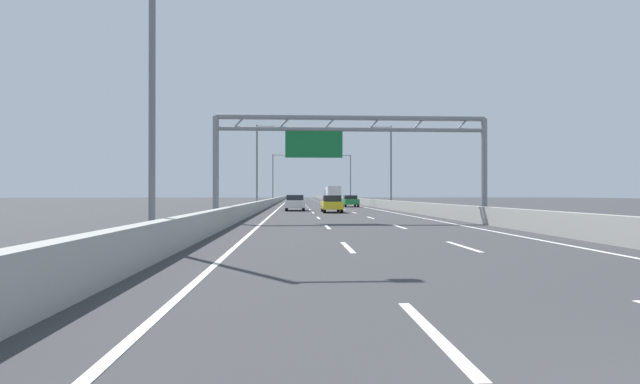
{
  "coord_description": "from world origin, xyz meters",
  "views": [
    {
      "loc": [
        -3.42,
        -2.01,
        1.63
      ],
      "look_at": [
        -0.06,
        60.94,
        1.91
      ],
      "focal_mm": 26.79,
      "sensor_mm": 36.0,
      "label": 1
    }
  ],
  "objects_px": {
    "sign_gantry": "(347,140)",
    "red_car": "(295,200)",
    "streetlamp_left_mid": "(259,161)",
    "yellow_car": "(332,204)",
    "white_car": "(295,203)",
    "streetlamp_left_far": "(274,175)",
    "green_car": "(350,201)",
    "streetlamp_right_mid": "(389,162)",
    "streetlamp_left_near": "(160,69)",
    "box_truck": "(333,194)",
    "streetlamp_right_near": "(638,76)",
    "streetlamp_right_far": "(349,175)"
  },
  "relations": [
    {
      "from": "streetlamp_right_far",
      "to": "green_car",
      "type": "relative_size",
      "value": 2.25
    },
    {
      "from": "streetlamp_right_far",
      "to": "streetlamp_left_near",
      "type": "bearing_deg",
      "value": -100.59
    },
    {
      "from": "streetlamp_right_near",
      "to": "white_car",
      "type": "distance_m",
      "value": 34.68
    },
    {
      "from": "streetlamp_right_near",
      "to": "streetlamp_left_mid",
      "type": "height_order",
      "value": "same"
    },
    {
      "from": "streetlamp_left_near",
      "to": "streetlamp_left_mid",
      "type": "xyz_separation_m",
      "value": [
        0.0,
        39.95,
        0.0
      ]
    },
    {
      "from": "sign_gantry",
      "to": "streetlamp_left_far",
      "type": "bearing_deg",
      "value": 96.18
    },
    {
      "from": "sign_gantry",
      "to": "streetlamp_right_mid",
      "type": "height_order",
      "value": "streetlamp_right_mid"
    },
    {
      "from": "streetlamp_left_near",
      "to": "streetlamp_right_mid",
      "type": "relative_size",
      "value": 1.0
    },
    {
      "from": "streetlamp_right_far",
      "to": "white_car",
      "type": "distance_m",
      "value": 48.73
    },
    {
      "from": "yellow_car",
      "to": "white_car",
      "type": "relative_size",
      "value": 0.96
    },
    {
      "from": "sign_gantry",
      "to": "streetlamp_left_mid",
      "type": "relative_size",
      "value": 1.73
    },
    {
      "from": "sign_gantry",
      "to": "green_car",
      "type": "bearing_deg",
      "value": 82.95
    },
    {
      "from": "streetlamp_right_near",
      "to": "streetlamp_right_far",
      "type": "bearing_deg",
      "value": 90.0
    },
    {
      "from": "streetlamp_right_mid",
      "to": "green_car",
      "type": "xyz_separation_m",
      "value": [
        -3.73,
        6.42,
        -4.65
      ]
    },
    {
      "from": "streetlamp_right_mid",
      "to": "streetlamp_right_near",
      "type": "bearing_deg",
      "value": -90.0
    },
    {
      "from": "sign_gantry",
      "to": "box_truck",
      "type": "height_order",
      "value": "sign_gantry"
    },
    {
      "from": "sign_gantry",
      "to": "red_car",
      "type": "relative_size",
      "value": 3.65
    },
    {
      "from": "streetlamp_left_near",
      "to": "red_car",
      "type": "xyz_separation_m",
      "value": [
        4.08,
        55.95,
        -4.64
      ]
    },
    {
      "from": "streetlamp_left_mid",
      "to": "yellow_car",
      "type": "height_order",
      "value": "streetlamp_left_mid"
    },
    {
      "from": "streetlamp_left_near",
      "to": "red_car",
      "type": "relative_size",
      "value": 2.1
    },
    {
      "from": "sign_gantry",
      "to": "streetlamp_right_mid",
      "type": "relative_size",
      "value": 1.73
    },
    {
      "from": "sign_gantry",
      "to": "white_car",
      "type": "xyz_separation_m",
      "value": [
        -3.09,
        18.89,
        -4.05
      ]
    },
    {
      "from": "streetlamp_left_near",
      "to": "streetlamp_left_mid",
      "type": "distance_m",
      "value": 39.95
    },
    {
      "from": "streetlamp_left_near",
      "to": "streetlamp_left_far",
      "type": "distance_m",
      "value": 79.89
    },
    {
      "from": "streetlamp_left_mid",
      "to": "streetlamp_left_far",
      "type": "xyz_separation_m",
      "value": [
        0.0,
        39.95,
        0.0
      ]
    },
    {
      "from": "streetlamp_right_mid",
      "to": "red_car",
      "type": "relative_size",
      "value": 2.1
    },
    {
      "from": "streetlamp_right_mid",
      "to": "streetlamp_left_near",
      "type": "bearing_deg",
      "value": -110.5
    },
    {
      "from": "box_truck",
      "to": "streetlamp_right_mid",
      "type": "bearing_deg",
      "value": -83.02
    },
    {
      "from": "sign_gantry",
      "to": "streetlamp_left_mid",
      "type": "xyz_separation_m",
      "value": [
        -7.17,
        26.22,
        0.55
      ]
    },
    {
      "from": "streetlamp_left_far",
      "to": "white_car",
      "type": "distance_m",
      "value": 47.68
    },
    {
      "from": "streetlamp_left_near",
      "to": "streetlamp_left_far",
      "type": "xyz_separation_m",
      "value": [
        0.0,
        79.89,
        0.0
      ]
    },
    {
      "from": "green_car",
      "to": "white_car",
      "type": "bearing_deg",
      "value": -117.39
    },
    {
      "from": "streetlamp_right_near",
      "to": "green_car",
      "type": "relative_size",
      "value": 2.25
    },
    {
      "from": "streetlamp_left_mid",
      "to": "white_car",
      "type": "bearing_deg",
      "value": -60.93
    },
    {
      "from": "sign_gantry",
      "to": "green_car",
      "type": "relative_size",
      "value": 3.89
    },
    {
      "from": "streetlamp_right_mid",
      "to": "streetlamp_right_far",
      "type": "distance_m",
      "value": 39.95
    },
    {
      "from": "sign_gantry",
      "to": "streetlamp_right_far",
      "type": "distance_m",
      "value": 66.62
    },
    {
      "from": "streetlamp_right_near",
      "to": "yellow_car",
      "type": "bearing_deg",
      "value": 105.29
    },
    {
      "from": "streetlamp_right_mid",
      "to": "streetlamp_left_far",
      "type": "relative_size",
      "value": 1.0
    },
    {
      "from": "streetlamp_left_mid",
      "to": "box_truck",
      "type": "distance_m",
      "value": 34.24
    },
    {
      "from": "box_truck",
      "to": "streetlamp_left_mid",
      "type": "bearing_deg",
      "value": -108.83
    },
    {
      "from": "sign_gantry",
      "to": "streetlamp_left_far",
      "type": "xyz_separation_m",
      "value": [
        -7.17,
        66.16,
        0.55
      ]
    },
    {
      "from": "streetlamp_right_mid",
      "to": "green_car",
      "type": "distance_m",
      "value": 8.76
    },
    {
      "from": "yellow_car",
      "to": "box_truck",
      "type": "distance_m",
      "value": 44.58
    },
    {
      "from": "streetlamp_right_near",
      "to": "green_car",
      "type": "height_order",
      "value": "streetlamp_right_near"
    },
    {
      "from": "streetlamp_left_near",
      "to": "red_car",
      "type": "bearing_deg",
      "value": 85.83
    },
    {
      "from": "red_car",
      "to": "box_truck",
      "type": "relative_size",
      "value": 0.51
    },
    {
      "from": "streetlamp_left_far",
      "to": "box_truck",
      "type": "distance_m",
      "value": 13.95
    },
    {
      "from": "streetlamp_left_near",
      "to": "white_car",
      "type": "xyz_separation_m",
      "value": [
        4.08,
        32.61,
        -4.6
      ]
    },
    {
      "from": "streetlamp_right_near",
      "to": "sign_gantry",
      "type": "bearing_deg",
      "value": 119.48
    }
  ]
}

